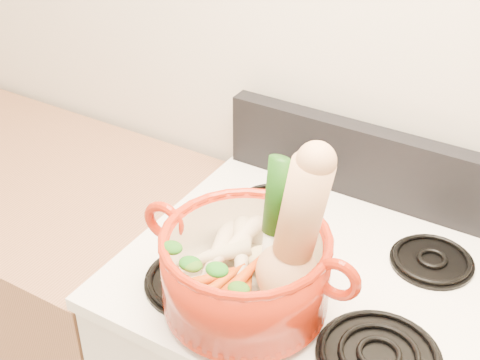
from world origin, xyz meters
The scene contains 24 objects.
wall_back centered at (0.00, 1.75, 1.30)m, with size 3.50×0.02×2.60m, color silver.
cooktop centered at (0.00, 1.40, 0.93)m, with size 0.78×0.67×0.03m, color white.
control_backsplash centered at (0.00, 1.70, 1.04)m, with size 0.76×0.05×0.18m, color black.
counter_left centered at (-1.07, 1.40, 0.45)m, with size 1.36×0.65×0.90m, color #9C694A.
burner_front_left centered at (-0.19, 1.24, 0.96)m, with size 0.22×0.22×0.02m, color black.
burner_front_right centered at (0.19, 1.24, 0.96)m, with size 0.22×0.22×0.02m, color black.
burner_back_left centered at (-0.19, 1.54, 0.96)m, with size 0.17×0.17×0.02m, color black.
burner_back_right centered at (0.19, 1.54, 0.96)m, with size 0.17×0.17×0.02m, color black.
dutch_oven centered at (-0.07, 1.23, 1.04)m, with size 0.31×0.31×0.15m, color #A41E0A.
pot_handle_left centered at (-0.25, 1.22, 1.10)m, with size 0.09×0.09×0.02m, color #A41E0A.
pot_handle_right centered at (0.10, 1.24, 1.10)m, with size 0.09×0.09×0.02m, color #A41E0A.
squash centered at (0.00, 1.25, 1.15)m, with size 0.13×0.13×0.31m, color tan, non-canonical shape.
leek centered at (-0.05, 1.27, 1.14)m, with size 0.04×0.04×0.28m, color silver.
ginger centered at (-0.06, 1.29, 1.02)m, with size 0.09×0.07×0.05m, color tan.
parsnip_0 centered at (-0.15, 1.24, 1.03)m, with size 0.05×0.05×0.25m, color beige.
parsnip_1 centered at (-0.17, 1.23, 1.02)m, with size 0.04×0.04×0.18m, color beige.
parsnip_2 centered at (-0.10, 1.26, 1.04)m, with size 0.05×0.05×0.21m, color beige.
parsnip_3 centered at (-0.16, 1.23, 1.04)m, with size 0.04×0.04×0.16m, color beige.
parsnip_4 centered at (-0.13, 1.29, 1.05)m, with size 0.04×0.04×0.22m, color beige.
carrot_0 centered at (-0.11, 1.20, 1.02)m, with size 0.03×0.03×0.16m, color #BC3909.
carrot_1 centered at (-0.13, 1.19, 1.02)m, with size 0.03×0.03×0.14m, color #CD520A.
carrot_2 centered at (-0.05, 1.18, 1.03)m, with size 0.03×0.03×0.16m, color #BC5109.
carrot_3 centered at (-0.10, 1.18, 1.03)m, with size 0.03×0.03×0.13m, color #D8540A.
carrot_4 centered at (-0.07, 1.21, 1.04)m, with size 0.03×0.03×0.16m, color #DB510A.
Camera 1 is at (0.40, 0.42, 1.86)m, focal length 50.00 mm.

